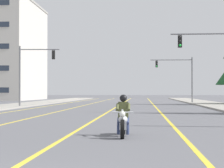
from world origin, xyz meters
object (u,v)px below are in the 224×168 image
Objects in this scene: traffic_signal_mid_right at (180,73)px; motorcycle_with_rider at (123,119)px; traffic_signal_near_left at (31,67)px; traffic_signal_near_right at (215,58)px.

motorcycle_with_rider is at bearing -97.72° from traffic_signal_mid_right.
traffic_signal_near_left is 22.17m from traffic_signal_mid_right.
motorcycle_with_rider is 0.35× the size of traffic_signal_mid_right.
traffic_signal_near_right is 1.00× the size of traffic_signal_near_left.
traffic_signal_mid_right is (-0.31, 25.58, 0.06)m from traffic_signal_near_right.
traffic_signal_near_right and traffic_signal_near_left have the same top height.
traffic_signal_near_right is 19.62m from traffic_signal_near_left.
traffic_signal_mid_right is at bearing 90.69° from traffic_signal_near_right.
traffic_signal_near_right is at bearing -32.38° from traffic_signal_near_left.
traffic_signal_near_left is (-16.57, 10.51, -0.04)m from traffic_signal_near_right.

